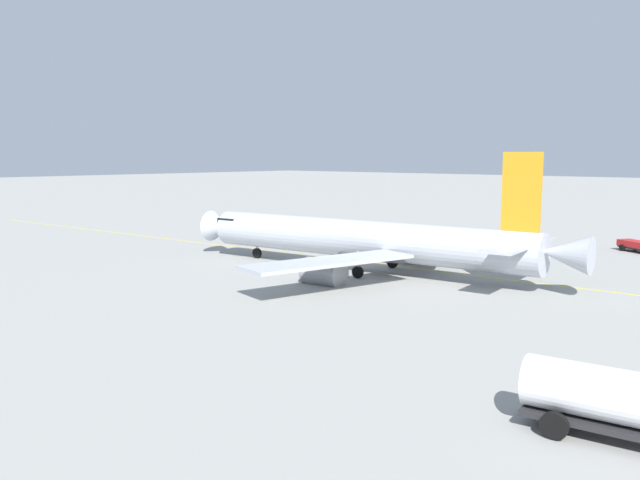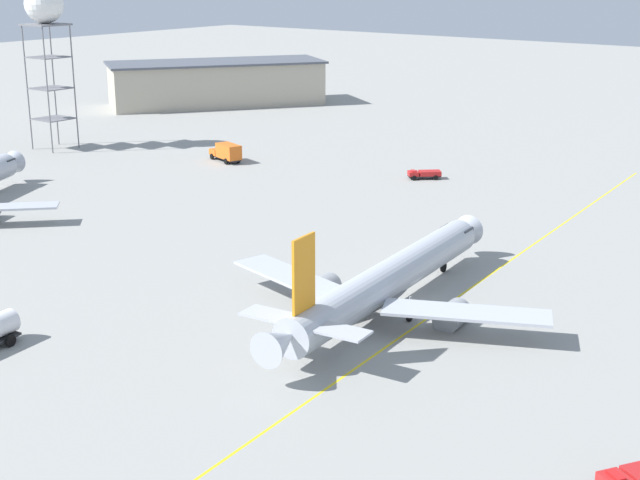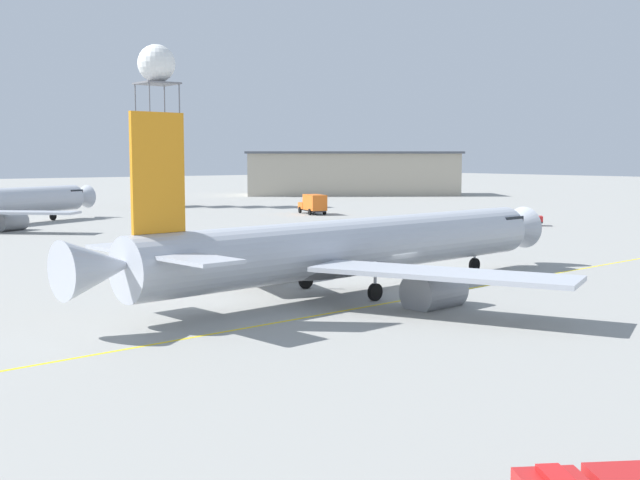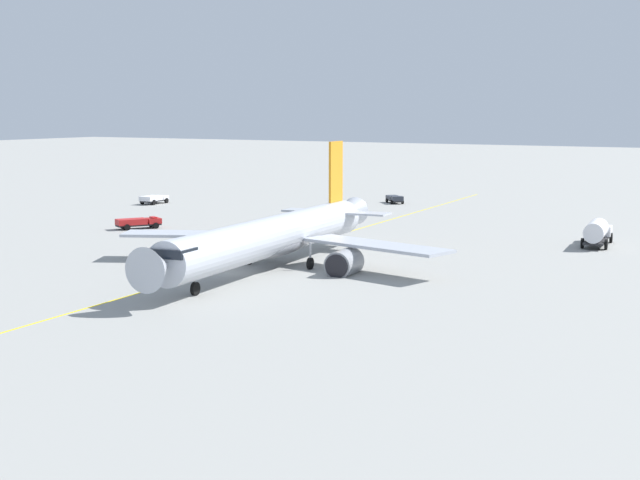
{
  "view_description": "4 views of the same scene",
  "coord_description": "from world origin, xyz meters",
  "px_view_note": "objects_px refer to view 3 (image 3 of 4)",
  "views": [
    {
      "loc": [
        -48.83,
        -39.89,
        11.0
      ],
      "look_at": [
        -2.6,
        0.89,
        2.8
      ],
      "focal_mm": 35.51,
      "sensor_mm": 36.0,
      "label": 1
    },
    {
      "loc": [
        44.28,
        -74.06,
        32.55
      ],
      "look_at": [
        -14.39,
        3.29,
        3.1
      ],
      "focal_mm": 51.65,
      "sensor_mm": 36.0,
      "label": 2
    },
    {
      "loc": [
        39.36,
        -37.54,
        8.98
      ],
      "look_at": [
        -1.73,
        -5.86,
        3.6
      ],
      "focal_mm": 45.1,
      "sensor_mm": 36.0,
      "label": 3
    },
    {
      "loc": [
        -47.77,
        68.98,
        14.78
      ],
      "look_at": [
        -4.46,
        -6.59,
        2.57
      ],
      "focal_mm": 52.89,
      "sensor_mm": 36.0,
      "label": 4
    }
  ],
  "objects_px": {
    "airliner_main": "(352,249)",
    "catering_truck_truck": "(313,204)",
    "ops_pickup_truck": "(522,219)",
    "radar_tower": "(157,70)"
  },
  "relations": [
    {
      "from": "airliner_main",
      "to": "catering_truck_truck",
      "type": "distance_m",
      "value": 73.07
    },
    {
      "from": "catering_truck_truck",
      "to": "ops_pickup_truck",
      "type": "xyz_separation_m",
      "value": [
        33.43,
        9.07,
        -0.85
      ]
    },
    {
      "from": "ops_pickup_truck",
      "to": "radar_tower",
      "type": "bearing_deg",
      "value": -25.9
    },
    {
      "from": "airliner_main",
      "to": "ops_pickup_truck",
      "type": "distance_m",
      "value": 57.55
    },
    {
      "from": "airliner_main",
      "to": "ops_pickup_truck",
      "type": "xyz_separation_m",
      "value": [
        -26.29,
        51.15,
        -2.07
      ]
    },
    {
      "from": "catering_truck_truck",
      "to": "airliner_main",
      "type": "bearing_deg",
      "value": 162.85
    },
    {
      "from": "catering_truck_truck",
      "to": "radar_tower",
      "type": "bearing_deg",
      "value": 35.65
    },
    {
      "from": "catering_truck_truck",
      "to": "radar_tower",
      "type": "distance_m",
      "value": 41.06
    },
    {
      "from": "airliner_main",
      "to": "catering_truck_truck",
      "type": "relative_size",
      "value": 5.33
    },
    {
      "from": "airliner_main",
      "to": "radar_tower",
      "type": "relative_size",
      "value": 1.42
    }
  ]
}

